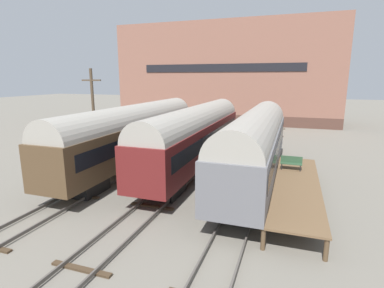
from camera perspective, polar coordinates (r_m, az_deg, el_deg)
ground_plane at (r=19.88m, az=-3.73°, el=-8.53°), size 200.00×200.00×0.00m
track_left at (r=22.07m, az=-15.58°, el=-6.44°), size 2.60×60.00×0.26m
track_middle at (r=19.83m, az=-3.73°, el=-8.15°), size 2.60×60.00×0.26m
track_right at (r=18.62m, az=10.46°, el=-9.73°), size 2.60×60.00×0.26m
train_car_brown at (r=24.53m, az=-10.96°, el=2.31°), size 2.90×18.92×5.07m
train_car_grey at (r=20.81m, az=12.04°, el=0.39°), size 3.02×17.32×5.05m
train_car_maroon at (r=23.58m, az=0.77°, el=2.07°), size 2.86×18.34×5.01m
station_platform at (r=18.70m, az=19.05°, el=-7.40°), size 2.74×12.10×1.06m
bench at (r=21.25m, az=18.38°, el=-3.38°), size 1.40×0.40×0.91m
person_worker at (r=19.43m, az=-11.09°, el=-6.18°), size 0.32×0.32×1.63m
utility_pole at (r=26.56m, az=-18.22°, el=5.32°), size 1.80×0.24×7.90m
warehouse_building at (r=52.35m, az=6.73°, el=13.16°), size 35.63×10.52×15.77m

